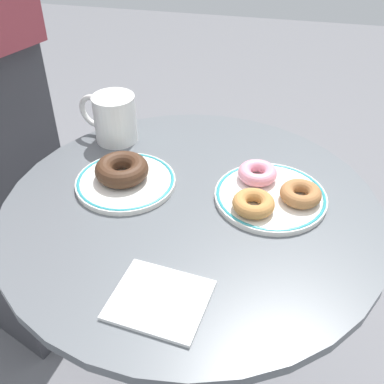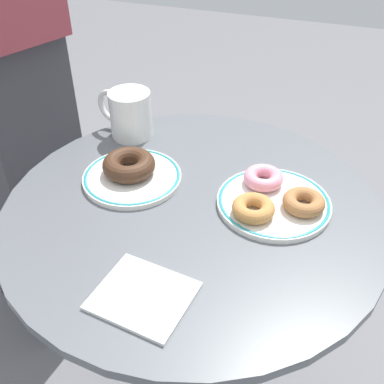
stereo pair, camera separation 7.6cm
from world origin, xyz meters
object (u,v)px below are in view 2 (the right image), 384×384
donut_chocolate (129,165)px  donut_pink_frosted (263,178)px  plate_right (274,202)px  cafe_table (193,301)px  paper_napkin (146,297)px  coffee_mug (129,114)px  plate_left (132,177)px  donut_cinnamon (304,202)px  donut_old_fashioned (254,206)px

donut_chocolate → donut_pink_frosted: bearing=11.0°
donut_chocolate → donut_pink_frosted: (0.25, 0.05, -0.00)m
plate_right → donut_pink_frosted: size_ratio=2.76×
cafe_table → donut_pink_frosted: size_ratio=10.36×
paper_napkin → coffee_mug: bearing=117.5°
plate_left → donut_cinnamon: (0.32, 0.01, 0.02)m
paper_napkin → donut_old_fashioned: bearing=64.9°
plate_left → donut_pink_frosted: bearing=12.8°
plate_right → donut_pink_frosted: donut_pink_frosted is taller
donut_pink_frosted → paper_napkin: size_ratio=0.55×
plate_right → donut_chocolate: 0.28m
plate_left → donut_cinnamon: donut_cinnamon is taller
donut_old_fashioned → donut_chocolate: bearing=171.3°
paper_napkin → coffee_mug: size_ratio=1.01×
donut_cinnamon → coffee_mug: 0.42m
plate_left → cafe_table: bearing=-15.3°
plate_left → donut_cinnamon: bearing=1.3°
plate_left → plate_right: 0.27m
donut_cinnamon → paper_napkin: bearing=-124.8°
donut_pink_frosted → donut_cinnamon: bearing=-30.4°
plate_right → donut_cinnamon: donut_cinnamon is taller
donut_pink_frosted → cafe_table: bearing=-139.1°
donut_cinnamon → paper_napkin: size_ratio=0.55×
plate_left → donut_old_fashioned: bearing=-7.5°
donut_old_fashioned → coffee_mug: (-0.32, 0.18, 0.03)m
donut_pink_frosted → donut_old_fashioned: size_ratio=1.00×
plate_left → coffee_mug: (-0.07, 0.15, 0.04)m
plate_left → donut_chocolate: size_ratio=1.87×
plate_right → donut_chocolate: (-0.28, -0.01, 0.02)m
donut_chocolate → paper_napkin: 0.30m
cafe_table → plate_right: plate_right is taller
donut_old_fashioned → cafe_table: bearing=-177.4°
donut_chocolate → coffee_mug: coffee_mug is taller
donut_chocolate → coffee_mug: 0.16m
cafe_table → donut_pink_frosted: 0.32m
donut_cinnamon → donut_pink_frosted: (-0.08, 0.05, 0.00)m
donut_chocolate → donut_old_fashioned: donut_chocolate is taller
plate_left → paper_napkin: plate_left is taller
donut_cinnamon → donut_pink_frosted: bearing=149.6°
plate_right → paper_napkin: size_ratio=1.51×
donut_chocolate → cafe_table: bearing=-16.9°
donut_cinnamon → donut_pink_frosted: size_ratio=1.00×
donut_pink_frosted → paper_napkin: donut_pink_frosted is taller
plate_left → paper_napkin: size_ratio=1.41×
cafe_table → plate_left: bearing=164.7°
plate_left → donut_pink_frosted: donut_pink_frosted is taller
donut_chocolate → donut_cinnamon: (0.33, 0.00, -0.00)m
plate_right → plate_left: bearing=-177.4°
paper_napkin → donut_chocolate: bearing=119.2°
donut_chocolate → donut_cinnamon: donut_chocolate is taller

